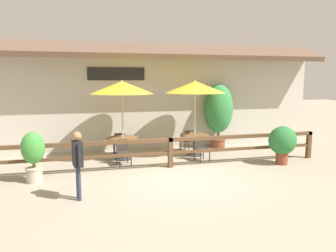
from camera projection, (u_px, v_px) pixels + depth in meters
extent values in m
plane|color=#9E937F|center=(180.00, 177.00, 9.49)|extent=(60.00, 60.00, 0.00)
cube|color=#BCB7A8|center=(150.00, 104.00, 13.26)|extent=(14.00, 0.40, 3.60)
cube|color=brown|center=(153.00, 51.00, 12.44)|extent=(14.28, 1.48, 0.70)
cube|color=black|center=(116.00, 74.00, 12.53)|extent=(2.18, 0.04, 0.49)
cube|color=brown|center=(170.00, 140.00, 10.37)|extent=(10.40, 0.14, 0.11)
cube|color=brown|center=(170.00, 153.00, 10.43)|extent=(10.40, 0.10, 0.09)
cube|color=brown|center=(170.00, 153.00, 10.43)|extent=(0.14, 0.14, 0.95)
cube|color=brown|center=(309.00, 145.00, 11.70)|extent=(0.14, 0.14, 0.95)
cylinder|color=#B7B2A8|center=(123.00, 126.00, 11.39)|extent=(0.06, 0.06, 2.37)
cone|color=yellow|center=(122.00, 87.00, 11.20)|extent=(2.17, 2.17, 0.43)
sphere|color=#B2ADA3|center=(122.00, 81.00, 11.17)|extent=(0.07, 0.07, 0.07)
cylinder|color=brown|center=(123.00, 138.00, 11.45)|extent=(1.08, 1.08, 0.05)
cylinder|color=#333333|center=(123.00, 149.00, 11.50)|extent=(0.07, 0.07, 0.73)
cylinder|color=#333333|center=(123.00, 159.00, 11.55)|extent=(0.60, 0.60, 0.03)
cube|color=#332D28|center=(124.00, 153.00, 10.70)|extent=(0.48, 0.48, 0.05)
cube|color=#332D28|center=(122.00, 145.00, 10.84)|extent=(0.40, 0.10, 0.40)
cylinder|color=#2D2D2D|center=(120.00, 161.00, 10.49)|extent=(0.04, 0.04, 0.38)
cylinder|color=#2D2D2D|center=(131.00, 160.00, 10.64)|extent=(0.04, 0.04, 0.38)
cylinder|color=#2D2D2D|center=(117.00, 159.00, 10.83)|extent=(0.04, 0.04, 0.38)
cylinder|color=#2D2D2D|center=(128.00, 158.00, 10.98)|extent=(0.04, 0.04, 0.38)
cube|color=#332D28|center=(119.00, 144.00, 12.26)|extent=(0.43, 0.43, 0.05)
cube|color=#332D28|center=(120.00, 139.00, 12.04)|extent=(0.40, 0.04, 0.40)
cylinder|color=#2D2D2D|center=(124.00, 148.00, 12.52)|extent=(0.04, 0.04, 0.38)
cylinder|color=#2D2D2D|center=(114.00, 148.00, 12.42)|extent=(0.04, 0.04, 0.38)
cylinder|color=#2D2D2D|center=(125.00, 150.00, 12.16)|extent=(0.04, 0.04, 0.38)
cylinder|color=#2D2D2D|center=(115.00, 151.00, 12.06)|extent=(0.04, 0.04, 0.38)
cylinder|color=#B7B2A8|center=(195.00, 124.00, 11.99)|extent=(0.06, 0.06, 2.37)
cone|color=yellow|center=(195.00, 87.00, 11.80)|extent=(2.17, 2.17, 0.43)
sphere|color=#B2ADA3|center=(195.00, 81.00, 11.77)|extent=(0.07, 0.07, 0.07)
cylinder|color=brown|center=(195.00, 135.00, 12.05)|extent=(1.08, 1.08, 0.05)
cylinder|color=#333333|center=(194.00, 146.00, 12.10)|extent=(0.07, 0.07, 0.73)
cylinder|color=#333333|center=(194.00, 155.00, 12.15)|extent=(0.60, 0.60, 0.03)
cube|color=#332D28|center=(202.00, 149.00, 11.28)|extent=(0.51, 0.51, 0.05)
cube|color=#332D28|center=(199.00, 142.00, 11.41)|extent=(0.40, 0.13, 0.40)
cylinder|color=#2D2D2D|center=(200.00, 157.00, 11.05)|extent=(0.04, 0.04, 0.38)
cylinder|color=#2D2D2D|center=(210.00, 156.00, 11.23)|extent=(0.04, 0.04, 0.38)
cylinder|color=#2D2D2D|center=(194.00, 155.00, 11.38)|extent=(0.04, 0.04, 0.38)
cylinder|color=#2D2D2D|center=(203.00, 154.00, 11.56)|extent=(0.04, 0.04, 0.38)
cube|color=#332D28|center=(187.00, 140.00, 12.91)|extent=(0.50, 0.50, 0.05)
cube|color=#332D28|center=(189.00, 135.00, 12.71)|extent=(0.40, 0.12, 0.40)
cylinder|color=#2D2D2D|center=(188.00, 144.00, 13.19)|extent=(0.04, 0.04, 0.38)
cylinder|color=#2D2D2D|center=(180.00, 145.00, 13.02)|extent=(0.04, 0.04, 0.38)
cylinder|color=#2D2D2D|center=(193.00, 146.00, 12.85)|extent=(0.04, 0.04, 0.38)
cylinder|color=#2D2D2D|center=(185.00, 147.00, 12.68)|extent=(0.04, 0.04, 0.38)
cylinder|color=brown|center=(282.00, 158.00, 10.85)|extent=(0.39, 0.39, 0.40)
cylinder|color=brown|center=(282.00, 153.00, 10.83)|extent=(0.42, 0.42, 0.04)
ellipsoid|color=#287033|center=(283.00, 140.00, 10.77)|extent=(0.92, 0.83, 0.94)
cylinder|color=#B7AD99|center=(34.00, 175.00, 8.95)|extent=(0.42, 0.42, 0.40)
cylinder|color=#B7AD99|center=(34.00, 168.00, 8.93)|extent=(0.45, 0.45, 0.04)
cylinder|color=brown|center=(34.00, 163.00, 8.91)|extent=(0.08, 0.08, 0.26)
ellipsoid|color=#3D8E38|center=(33.00, 148.00, 8.85)|extent=(0.62, 0.56, 0.87)
cylinder|color=brown|center=(218.00, 143.00, 13.54)|extent=(0.58, 0.58, 0.35)
cylinder|color=brown|center=(218.00, 139.00, 13.52)|extent=(0.62, 0.62, 0.04)
cylinder|color=brown|center=(218.00, 132.00, 13.47)|extent=(0.10, 0.10, 0.60)
ellipsoid|color=#338442|center=(219.00, 109.00, 13.34)|extent=(1.18, 1.06, 1.98)
cylinder|color=#2D334C|center=(79.00, 184.00, 7.56)|extent=(0.09, 0.09, 0.81)
cylinder|color=#2D334C|center=(78.00, 182.00, 7.70)|extent=(0.09, 0.09, 0.81)
cube|color=black|center=(77.00, 154.00, 7.53)|extent=(0.26, 0.47, 0.58)
cylinder|color=black|center=(79.00, 156.00, 7.31)|extent=(0.07, 0.07, 0.55)
cylinder|color=black|center=(76.00, 151.00, 7.76)|extent=(0.07, 0.07, 0.55)
sphere|color=#9E704C|center=(77.00, 136.00, 7.48)|extent=(0.22, 0.22, 0.22)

